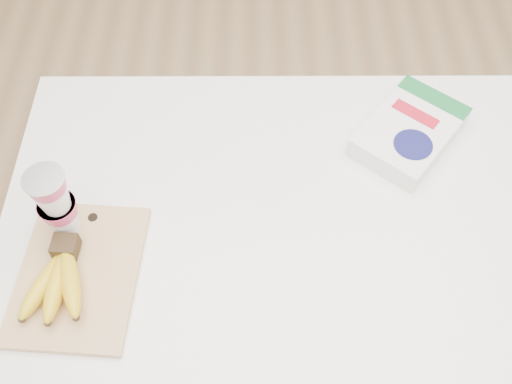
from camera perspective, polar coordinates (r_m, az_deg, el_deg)
room at (r=0.85m, az=3.70°, el=15.06°), size 4.00×4.00×4.00m
table at (r=1.60m, az=1.92°, el=-10.17°), size 1.18×0.79×0.88m
cutting_board at (r=1.18m, az=-17.27°, el=-7.85°), size 0.25×0.33×0.02m
bananas at (r=1.15m, az=-19.20°, el=-8.26°), size 0.14×0.19×0.06m
yogurt_stack at (r=1.15m, az=-19.41°, el=-1.02°), size 0.08×0.08×0.18m
cereal_box at (r=1.34m, az=15.08°, el=5.84°), size 0.29×0.30×0.06m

